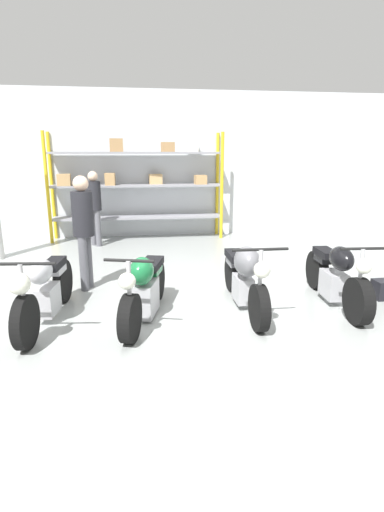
# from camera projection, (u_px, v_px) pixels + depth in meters

# --- Properties ---
(ground_plane) EXTENTS (30.00, 30.00, 0.00)m
(ground_plane) POSITION_uv_depth(u_px,v_px,m) (196.00, 314.00, 5.35)
(ground_plane) COLOR #9EA3A0
(back_wall) EXTENTS (30.00, 0.08, 3.60)m
(back_wall) POSITION_uv_depth(u_px,v_px,m) (164.00, 165.00, 10.10)
(back_wall) COLOR silver
(back_wall) RESTS_ON ground_plane
(shelving_rack) EXTENTS (4.21, 0.63, 2.58)m
(shelving_rack) POSITION_uv_depth(u_px,v_px,m) (137.00, 181.00, 9.75)
(shelving_rack) COLOR gold
(shelving_rack) RESTS_ON ground_plane
(motorcycle_silver) EXTENTS (0.73, 2.05, 0.97)m
(motorcycle_silver) POSITION_uv_depth(u_px,v_px,m) (45.00, 289.00, 4.97)
(motorcycle_silver) COLOR black
(motorcycle_silver) RESTS_ON ground_plane
(motorcycle_green) EXTENTS (0.78, 1.91, 0.96)m
(motorcycle_green) POSITION_uv_depth(u_px,v_px,m) (145.00, 288.00, 5.14)
(motorcycle_green) COLOR black
(motorcycle_green) RESTS_ON ground_plane
(motorcycle_grey) EXTENTS (0.67, 2.07, 1.02)m
(motorcycle_grey) POSITION_uv_depth(u_px,v_px,m) (244.00, 275.00, 5.44)
(motorcycle_grey) COLOR black
(motorcycle_grey) RESTS_ON ground_plane
(motorcycle_black) EXTENTS (0.55, 1.99, 0.98)m
(motorcycle_black) POSITION_uv_depth(u_px,v_px,m) (336.00, 276.00, 5.60)
(motorcycle_black) COLOR black
(motorcycle_black) RESTS_ON ground_plane
(person_browsing) EXTENTS (0.45, 0.45, 1.70)m
(person_browsing) POSITION_uv_depth(u_px,v_px,m) (94.00, 202.00, 9.05)
(person_browsing) COLOR #595960
(person_browsing) RESTS_ON ground_plane
(person_near_rack) EXTENTS (0.39, 0.39, 1.77)m
(person_near_rack) POSITION_uv_depth(u_px,v_px,m) (83.00, 223.00, 6.09)
(person_near_rack) COLOR #595960
(person_near_rack) RESTS_ON ground_plane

